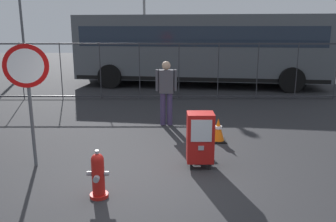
{
  "coord_description": "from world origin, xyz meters",
  "views": [
    {
      "loc": [
        0.31,
        -5.41,
        2.5
      ],
      "look_at": [
        0.3,
        1.2,
        0.9
      ],
      "focal_mm": 36.99,
      "sensor_mm": 36.0,
      "label": 1
    }
  ],
  "objects": [
    {
      "name": "stop_sign",
      "position": [
        -2.15,
        0.59,
        1.6
      ],
      "size": [
        0.71,
        0.31,
        2.23
      ],
      "color": "#4C4F54",
      "rests_on": "ground_plane"
    },
    {
      "name": "newspaper_box_primary",
      "position": [
        0.89,
        0.55,
        0.57
      ],
      "size": [
        0.48,
        0.42,
        1.02
      ],
      "color": "black",
      "rests_on": "ground_plane"
    },
    {
      "name": "bus_near",
      "position": [
        1.68,
        9.75,
        1.71
      ],
      "size": [
        10.75,
        3.98,
        3.0
      ],
      "rotation": [
        0.0,
        0.0,
        -0.14
      ],
      "color": "#4C5156",
      "rests_on": "ground_plane"
    },
    {
      "name": "fire_hydrant",
      "position": [
        -0.74,
        -0.62,
        0.35
      ],
      "size": [
        0.33,
        0.32,
        0.75
      ],
      "color": "red",
      "rests_on": "ground_plane"
    },
    {
      "name": "bus_far",
      "position": [
        1.5,
        13.33,
        1.71
      ],
      "size": [
        10.61,
        3.2,
        3.0
      ],
      "rotation": [
        0.0,
        0.0,
        -0.05
      ],
      "color": "beige",
      "rests_on": "ground_plane"
    },
    {
      "name": "pedestrian",
      "position": [
        0.26,
        3.38,
        0.95
      ],
      "size": [
        0.55,
        0.22,
        1.67
      ],
      "color": "#382D51",
      "rests_on": "ground_plane"
    },
    {
      "name": "traffic_cone",
      "position": [
        1.43,
        2.01,
        0.26
      ],
      "size": [
        0.36,
        0.36,
        0.53
      ],
      "color": "black",
      "rests_on": "ground_plane"
    },
    {
      "name": "street_light_near_left",
      "position": [
        -7.9,
        14.58,
        3.97
      ],
      "size": [
        0.32,
        0.32,
        6.83
      ],
      "color": "#4C4F54",
      "rests_on": "ground_plane"
    },
    {
      "name": "ground_plane",
      "position": [
        0.0,
        0.0,
        0.0
      ],
      "size": [
        60.0,
        60.0,
        0.0
      ],
      "primitive_type": "plane",
      "color": "#262628"
    },
    {
      "name": "fence_barrier",
      "position": [
        0.0,
        6.75,
        1.02
      ],
      "size": [
        18.03,
        0.04,
        2.0
      ],
      "color": "#2D2D33",
      "rests_on": "ground_plane"
    },
    {
      "name": "street_light_near_right",
      "position": [
        -1.04,
        15.01,
        4.02
      ],
      "size": [
        0.32,
        0.32,
        6.92
      ],
      "color": "#4C4F54",
      "rests_on": "ground_plane"
    }
  ]
}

